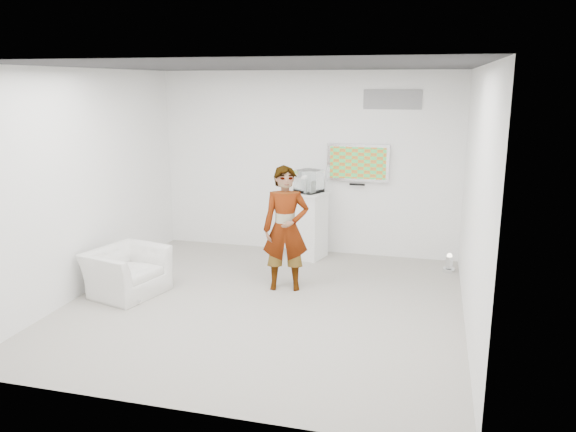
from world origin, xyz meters
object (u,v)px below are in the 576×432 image
object	(u,v)px
armchair	(127,272)
floor_uplight	(449,263)
person	(286,229)
pedestal	(309,225)
tv	(358,163)

from	to	relation	value
armchair	floor_uplight	bearing A→B (deg)	-49.30
person	pedestal	bearing A→B (deg)	77.14
person	pedestal	xyz separation A→B (m)	(-0.01, 1.48, -0.32)
tv	armchair	world-z (taller)	tv
tv	pedestal	world-z (taller)	tv
tv	armchair	size ratio (longest dim) A/B	1.04
tv	person	size ratio (longest dim) A/B	0.58
person	armchair	bearing A→B (deg)	-173.30
pedestal	floor_uplight	world-z (taller)	pedestal
floor_uplight	pedestal	bearing A→B (deg)	175.28
person	floor_uplight	world-z (taller)	person
tv	pedestal	xyz separation A→B (m)	(-0.74, -0.33, -1.01)
tv	person	bearing A→B (deg)	-111.93
armchair	pedestal	size ratio (longest dim) A/B	0.88
person	pedestal	world-z (taller)	person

